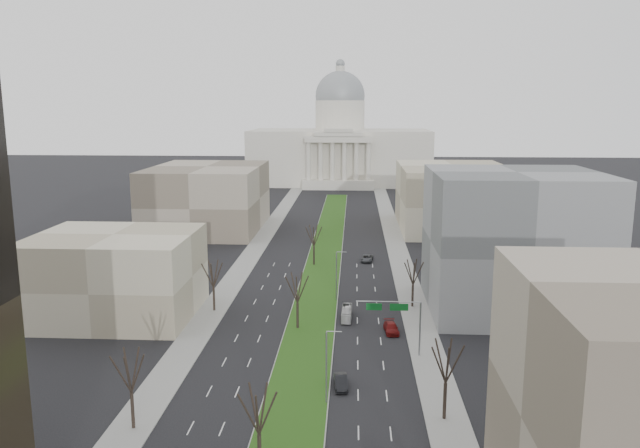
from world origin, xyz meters
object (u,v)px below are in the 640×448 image
(car_red, at_px, (391,328))
(box_van, at_px, (347,313))
(car_grey_far, at_px, (367,258))
(car_black, at_px, (341,382))

(car_red, bearing_deg, box_van, 134.77)
(car_red, distance_m, box_van, 9.23)
(car_grey_far, distance_m, box_van, 39.29)
(car_red, xyz_separation_m, box_van, (-7.04, 5.96, 0.21))
(car_black, bearing_deg, car_grey_far, 81.18)
(car_black, distance_m, car_grey_far, 64.98)
(car_red, xyz_separation_m, car_grey_far, (-2.91, 45.03, -0.01))
(car_black, xyz_separation_m, car_grey_far, (4.53, 64.82, -0.03))
(car_black, xyz_separation_m, box_van, (0.41, 25.75, 0.19))
(box_van, bearing_deg, car_grey_far, 85.31)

